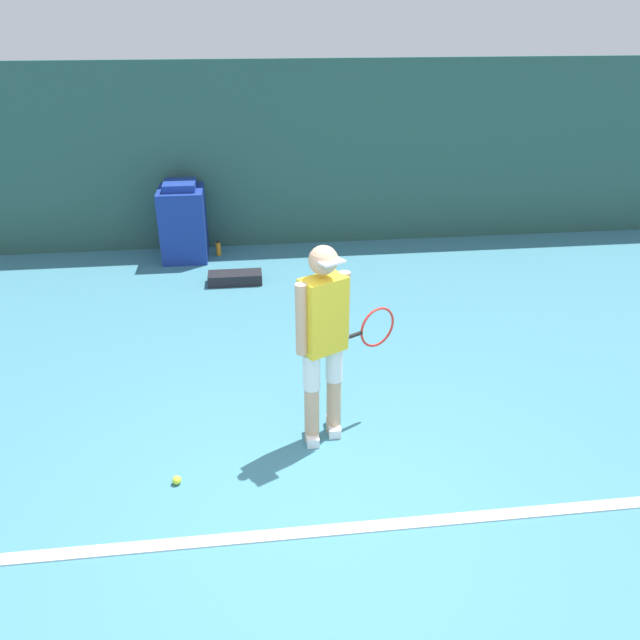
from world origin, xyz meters
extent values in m
plane|color=teal|center=(0.00, 0.00, 0.00)|extent=(24.00, 24.00, 0.00)
cube|color=#2D564C|center=(0.00, 5.77, 1.30)|extent=(24.00, 0.10, 2.60)
cube|color=white|center=(0.00, -0.13, 0.01)|extent=(21.60, 0.10, 0.01)
cylinder|color=tan|center=(0.05, 0.89, 0.25)|extent=(0.12, 0.12, 0.51)
cylinder|color=white|center=(0.05, 0.89, 0.66)|extent=(0.14, 0.14, 0.31)
cube|color=white|center=(0.05, 0.89, 0.04)|extent=(0.10, 0.24, 0.08)
cylinder|color=tan|center=(0.24, 0.99, 0.25)|extent=(0.12, 0.12, 0.51)
cylinder|color=white|center=(0.24, 0.99, 0.66)|extent=(0.14, 0.14, 0.31)
cube|color=white|center=(0.24, 0.99, 0.04)|extent=(0.10, 0.24, 0.08)
cube|color=yellow|center=(0.15, 0.94, 1.12)|extent=(0.39, 0.34, 0.60)
sphere|color=tan|center=(0.15, 0.94, 1.56)|extent=(0.22, 0.22, 0.22)
cube|color=white|center=(0.19, 0.85, 1.58)|extent=(0.22, 0.19, 0.02)
cylinder|color=tan|center=(-0.03, 0.85, 1.14)|extent=(0.09, 0.09, 0.57)
cylinder|color=tan|center=(0.32, 1.03, 1.14)|extent=(0.09, 0.09, 0.57)
cylinder|color=black|center=(0.40, 1.08, 0.85)|extent=(0.18, 0.12, 0.03)
torus|color=red|center=(0.63, 1.20, 0.85)|extent=(0.32, 0.18, 0.35)
sphere|color=#D1E533|center=(-1.01, 0.48, 0.03)|extent=(0.07, 0.07, 0.07)
cube|color=navy|center=(-1.28, 5.31, 0.50)|extent=(0.61, 0.71, 0.99)
cube|color=navy|center=(-1.28, 5.31, 1.04)|extent=(0.43, 0.50, 0.10)
cube|color=black|center=(-0.59, 4.28, 0.07)|extent=(0.69, 0.28, 0.14)
cylinder|color=orange|center=(-0.83, 5.34, 0.09)|extent=(0.07, 0.07, 0.19)
cylinder|color=black|center=(-0.83, 5.34, 0.20)|extent=(0.04, 0.04, 0.02)
camera|label=1|loc=(-0.38, -3.25, 3.20)|focal=35.00mm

